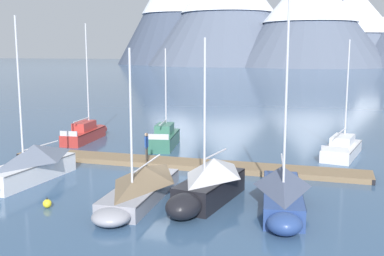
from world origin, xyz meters
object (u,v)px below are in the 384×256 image
(sailboat_far_berth, at_px, (208,183))
(mooring_buoy_channel_marker, at_px, (47,204))
(sailboat_end_of_dock, at_px, (343,147))
(sailboat_second_berth, at_px, (26,166))
(person_on_dock, at_px, (147,145))
(sailboat_mid_dock_starboard, at_px, (140,185))
(sailboat_outer_slip, at_px, (282,189))
(sailboat_mid_dock_port, at_px, (165,137))
(sailboat_nearest_berth, at_px, (87,132))

(sailboat_far_berth, bearing_deg, mooring_buoy_channel_marker, -155.73)
(sailboat_end_of_dock, relative_size, mooring_buoy_channel_marker, 16.25)
(sailboat_second_berth, relative_size, sailboat_far_berth, 1.16)
(person_on_dock, relative_size, mooring_buoy_channel_marker, 3.65)
(sailboat_mid_dock_starboard, relative_size, sailboat_end_of_dock, 1.00)
(sailboat_second_berth, bearing_deg, sailboat_outer_slip, 0.20)
(sailboat_second_berth, xyz_separation_m, sailboat_mid_dock_port, (3.32, 11.32, -0.25))
(sailboat_second_berth, xyz_separation_m, sailboat_outer_slip, (13.27, 0.05, -0.04))
(mooring_buoy_channel_marker, bearing_deg, sailboat_mid_dock_port, 90.75)
(sailboat_outer_slip, xyz_separation_m, mooring_buoy_channel_marker, (-9.77, -3.24, -0.65))
(sailboat_mid_dock_starboard, distance_m, sailboat_end_of_dock, 15.61)
(sailboat_second_berth, height_order, sailboat_far_berth, sailboat_second_berth)
(sailboat_end_of_dock, bearing_deg, person_on_dock, -148.69)
(sailboat_mid_dock_starboard, relative_size, mooring_buoy_channel_marker, 16.25)
(sailboat_second_berth, distance_m, sailboat_mid_dock_starboard, 6.98)
(person_on_dock, bearing_deg, sailboat_mid_dock_port, 101.10)
(sailboat_outer_slip, bearing_deg, person_on_dock, 149.05)
(sailboat_far_berth, distance_m, sailboat_end_of_dock, 13.59)
(sailboat_nearest_berth, height_order, sailboat_far_berth, sailboat_nearest_berth)
(sailboat_outer_slip, relative_size, person_on_dock, 5.32)
(sailboat_nearest_berth, relative_size, sailboat_outer_slip, 0.98)
(sailboat_end_of_dock, bearing_deg, sailboat_second_berth, -142.30)
(mooring_buoy_channel_marker, bearing_deg, sailboat_far_berth, 24.27)
(sailboat_second_berth, xyz_separation_m, person_on_dock, (4.50, 5.31, 0.38))
(sailboat_second_berth, bearing_deg, sailboat_end_of_dock, 37.70)
(sailboat_mid_dock_port, relative_size, person_on_dock, 4.13)
(sailboat_nearest_berth, xyz_separation_m, person_on_dock, (7.77, -6.16, 0.68))
(sailboat_far_berth, height_order, sailboat_end_of_dock, sailboat_end_of_dock)
(sailboat_second_berth, relative_size, mooring_buoy_channel_marker, 18.43)
(sailboat_mid_dock_port, distance_m, sailboat_mid_dock_starboard, 12.73)
(sailboat_mid_dock_starboard, bearing_deg, sailboat_second_berth, 172.68)
(sailboat_second_berth, distance_m, sailboat_mid_dock_port, 11.80)
(sailboat_end_of_dock, bearing_deg, sailboat_outer_slip, -101.03)
(sailboat_nearest_berth, relative_size, sailboat_mid_dock_starboard, 1.18)
(sailboat_second_berth, height_order, sailboat_mid_dock_starboard, sailboat_second_berth)
(sailboat_mid_dock_port, xyz_separation_m, sailboat_far_berth, (6.65, -11.60, 0.26))
(sailboat_mid_dock_port, xyz_separation_m, sailboat_outer_slip, (9.95, -11.27, 0.21))
(sailboat_outer_slip, bearing_deg, sailboat_second_berth, -179.80)
(mooring_buoy_channel_marker, bearing_deg, person_on_dock, 83.36)
(sailboat_outer_slip, relative_size, sailboat_end_of_dock, 1.20)
(sailboat_mid_dock_port, bearing_deg, person_on_dock, -78.90)
(sailboat_nearest_berth, height_order, sailboat_mid_dock_port, sailboat_nearest_berth)
(sailboat_outer_slip, distance_m, person_on_dock, 10.24)
(sailboat_mid_dock_port, height_order, sailboat_mid_dock_starboard, sailboat_mid_dock_port)
(sailboat_mid_dock_port, relative_size, mooring_buoy_channel_marker, 15.07)
(sailboat_mid_dock_port, height_order, sailboat_outer_slip, sailboat_outer_slip)
(sailboat_nearest_berth, bearing_deg, sailboat_mid_dock_port, -1.29)
(sailboat_end_of_dock, distance_m, person_on_dock, 13.04)
(sailboat_nearest_berth, bearing_deg, sailboat_second_berth, -74.10)
(sailboat_far_berth, height_order, person_on_dock, sailboat_far_berth)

